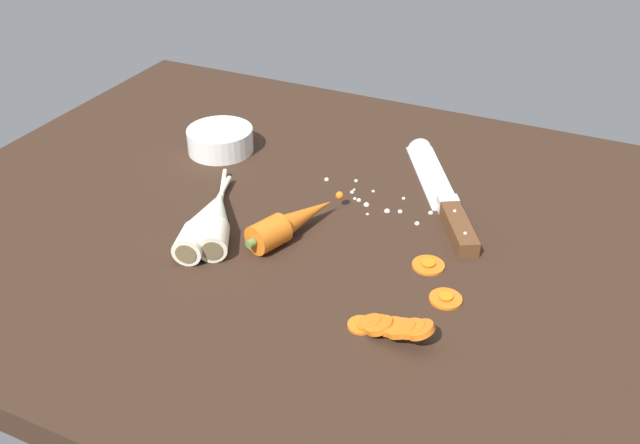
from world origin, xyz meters
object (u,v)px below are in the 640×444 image
at_px(carrot_slice_stack, 390,327).
at_px(carrot_slice_stray_near, 446,298).
at_px(parsnip_mid_left, 217,220).
at_px(whole_carrot, 291,222).
at_px(prep_bowl, 220,139).
at_px(parsnip_front, 202,224).
at_px(chefs_knife, 438,187).
at_px(carrot_slice_stray_mid, 428,264).

xyz_separation_m(carrot_slice_stack, carrot_slice_stray_near, (0.04, 0.09, -0.01)).
distance_m(parsnip_mid_left, carrot_slice_stray_near, 0.33).
relative_size(whole_carrot, prep_bowl, 1.58).
height_order(whole_carrot, prep_bowl, whole_carrot).
height_order(parsnip_mid_left, carrot_slice_stack, parsnip_mid_left).
relative_size(whole_carrot, parsnip_front, 0.81).
height_order(whole_carrot, carrot_slice_stack, whole_carrot).
bearing_deg(chefs_knife, carrot_slice_stack, -82.35).
relative_size(parsnip_front, carrot_slice_stray_mid, 5.04).
bearing_deg(carrot_slice_stray_mid, prep_bowl, 158.32).
xyz_separation_m(chefs_knife, carrot_slice_stack, (0.05, -0.34, 0.01)).
xyz_separation_m(carrot_slice_stray_near, carrot_slice_stray_mid, (-0.04, 0.06, 0.00)).
height_order(chefs_knife, parsnip_mid_left, parsnip_mid_left).
distance_m(parsnip_front, prep_bowl, 0.26).
xyz_separation_m(whole_carrot, carrot_slice_stray_near, (0.23, -0.05, -0.02)).
bearing_deg(carrot_slice_stack, prep_bowl, 143.27).
distance_m(parsnip_front, carrot_slice_stray_mid, 0.31).
relative_size(whole_carrot, carrot_slice_stray_mid, 4.09).
height_order(whole_carrot, parsnip_front, whole_carrot).
relative_size(chefs_knife, carrot_slice_stray_mid, 7.47).
distance_m(chefs_knife, carrot_slice_stray_mid, 0.20).
height_order(whole_carrot, carrot_slice_stray_near, whole_carrot).
bearing_deg(carrot_slice_stray_near, whole_carrot, 168.79).
xyz_separation_m(chefs_knife, carrot_slice_stray_near, (0.09, -0.25, -0.00)).
bearing_deg(parsnip_front, carrot_slice_stray_near, 1.36).
xyz_separation_m(whole_carrot, carrot_slice_stray_mid, (0.19, 0.01, -0.02)).
bearing_deg(carrot_slice_stack, carrot_slice_stray_near, 65.69).
bearing_deg(parsnip_front, whole_carrot, 26.44).
bearing_deg(chefs_knife, whole_carrot, -126.20).
bearing_deg(parsnip_mid_left, carrot_slice_stack, -18.82).
bearing_deg(chefs_knife, parsnip_mid_left, -135.89).
relative_size(parsnip_mid_left, carrot_slice_stray_mid, 5.05).
distance_m(parsnip_mid_left, prep_bowl, 0.25).
xyz_separation_m(whole_carrot, prep_bowl, (-0.22, 0.18, 0.00)).
bearing_deg(carrot_slice_stack, chefs_knife, 97.65).
bearing_deg(prep_bowl, parsnip_mid_left, -59.43).
distance_m(chefs_knife, parsnip_mid_left, 0.34).
distance_m(carrot_slice_stray_near, prep_bowl, 0.51).
relative_size(chefs_knife, parsnip_mid_left, 1.48).
bearing_deg(parsnip_front, carrot_slice_stack, -14.83).
xyz_separation_m(parsnip_front, carrot_slice_stray_near, (0.34, 0.01, -0.02)).
bearing_deg(carrot_slice_stray_near, prep_bowl, 154.05).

